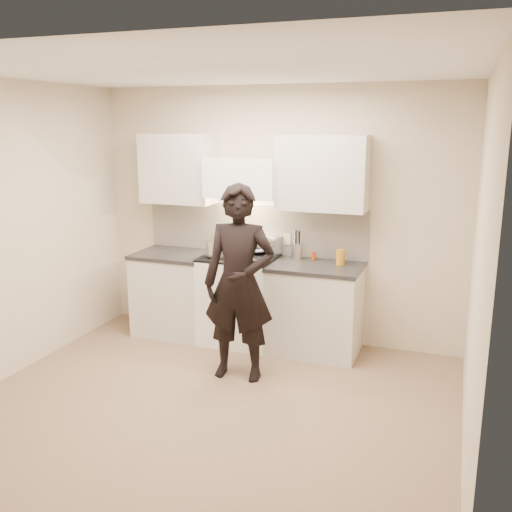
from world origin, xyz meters
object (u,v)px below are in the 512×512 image
(person, at_px, (239,283))
(utensil_crock, at_px, (297,250))
(stove, at_px, (240,299))
(counter_right, at_px, (315,308))
(wok, at_px, (258,244))

(person, bearing_deg, utensil_crock, 70.49)
(stove, bearing_deg, utensil_crock, 17.21)
(counter_right, height_order, utensil_crock, utensil_crock)
(wok, height_order, utensil_crock, wok)
(wok, relative_size, person, 0.24)
(stove, height_order, wok, wok)
(counter_right, bearing_deg, utensil_crock, 144.43)
(wok, distance_m, utensil_crock, 0.42)
(wok, relative_size, utensil_crock, 1.42)
(wok, xyz_separation_m, utensil_crock, (0.42, 0.03, -0.04))
(stove, bearing_deg, person, -68.65)
(wok, bearing_deg, counter_right, -12.14)
(counter_right, xyz_separation_m, utensil_crock, (-0.25, 0.18, 0.55))
(stove, height_order, counter_right, stove)
(wok, bearing_deg, stove, -137.57)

